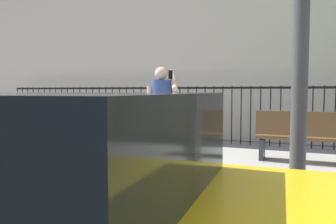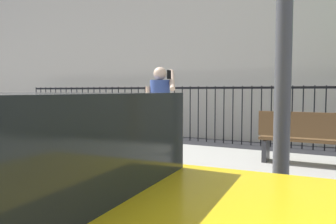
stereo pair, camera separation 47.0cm
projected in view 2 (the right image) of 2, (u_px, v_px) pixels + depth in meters
sidewalk at (99, 161)px, 6.39m from camera, size 28.00×4.40×0.15m
iron_fence at (178, 106)px, 9.62m from camera, size 12.03×0.04×1.60m
taxi_yellow at (1, 219)px, 1.92m from camera, size 4.28×2.01×1.45m
pedestrian_on_phone at (159, 109)px, 5.50m from camera, size 0.72×0.60×1.72m
street_bench at (306, 137)px, 5.65m from camera, size 1.60×0.45×0.95m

